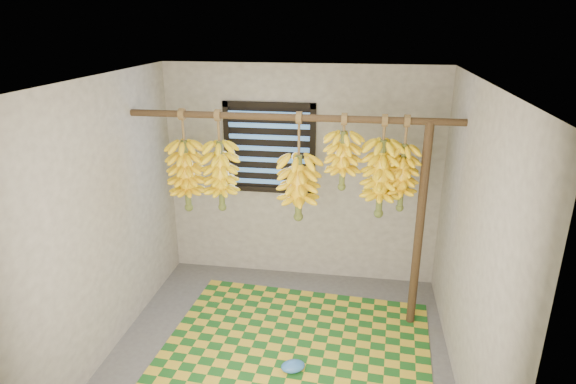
% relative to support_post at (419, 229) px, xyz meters
% --- Properties ---
extents(floor, '(3.00, 3.00, 0.01)m').
position_rel_support_post_xyz_m(floor, '(-1.20, -0.70, -1.00)').
color(floor, '#4F4F4F').
rests_on(floor, ground).
extents(ceiling, '(3.00, 3.00, 0.01)m').
position_rel_support_post_xyz_m(ceiling, '(-1.20, -0.70, 1.40)').
color(ceiling, silver).
rests_on(ceiling, wall_back).
extents(wall_back, '(3.00, 0.01, 2.40)m').
position_rel_support_post_xyz_m(wall_back, '(-1.20, 0.80, 0.20)').
color(wall_back, slate).
rests_on(wall_back, floor).
extents(wall_left, '(0.01, 3.00, 2.40)m').
position_rel_support_post_xyz_m(wall_left, '(-2.71, -0.70, 0.20)').
color(wall_left, slate).
rests_on(wall_left, floor).
extents(wall_right, '(0.01, 3.00, 2.40)m').
position_rel_support_post_xyz_m(wall_right, '(0.30, -0.70, 0.20)').
color(wall_right, slate).
rests_on(wall_right, floor).
extents(window, '(1.00, 0.04, 1.00)m').
position_rel_support_post_xyz_m(window, '(-1.55, 0.78, 0.50)').
color(window, black).
rests_on(window, wall_back).
extents(hanging_pole, '(3.00, 0.06, 0.06)m').
position_rel_support_post_xyz_m(hanging_pole, '(-1.20, 0.00, 1.00)').
color(hanging_pole, '#43311D').
rests_on(hanging_pole, wall_left).
extents(support_post, '(0.08, 0.08, 2.00)m').
position_rel_support_post_xyz_m(support_post, '(0.00, 0.00, 0.00)').
color(support_post, '#43311D').
rests_on(support_post, floor).
extents(woven_mat, '(2.49, 2.05, 0.01)m').
position_rel_support_post_xyz_m(woven_mat, '(-1.06, -0.57, -0.99)').
color(woven_mat, '#19551B').
rests_on(woven_mat, floor).
extents(plastic_bag, '(0.25, 0.23, 0.09)m').
position_rel_support_post_xyz_m(plastic_bag, '(-1.04, -0.89, -0.95)').
color(plastic_bag, '#306BB6').
rests_on(plastic_bag, woven_mat).
extents(banana_bunch_a, '(0.34, 0.34, 0.99)m').
position_rel_support_post_xyz_m(banana_bunch_a, '(-2.21, -0.00, 0.41)').
color(banana_bunch_a, brown).
rests_on(banana_bunch_a, hanging_pole).
extents(banana_bunch_b, '(0.34, 0.34, 0.96)m').
position_rel_support_post_xyz_m(banana_bunch_b, '(-1.87, 0.00, 0.42)').
color(banana_bunch_b, brown).
rests_on(banana_bunch_b, hanging_pole).
extents(banana_bunch_c, '(0.38, 0.38, 1.02)m').
position_rel_support_post_xyz_m(banana_bunch_c, '(-1.12, 0.00, 0.35)').
color(banana_bunch_c, brown).
rests_on(banana_bunch_c, hanging_pole).
extents(banana_bunch_d, '(0.33, 0.33, 0.70)m').
position_rel_support_post_xyz_m(banana_bunch_d, '(-0.73, 0.00, 0.62)').
color(banana_bunch_d, brown).
rests_on(banana_bunch_d, hanging_pole).
extents(banana_bunch_e, '(0.35, 0.35, 0.94)m').
position_rel_support_post_xyz_m(banana_bunch_e, '(-0.38, 0.00, 0.47)').
color(banana_bunch_e, brown).
rests_on(banana_bunch_e, hanging_pole).
extents(banana_bunch_f, '(0.28, 0.28, 0.87)m').
position_rel_support_post_xyz_m(banana_bunch_f, '(-0.19, 0.00, 0.49)').
color(banana_bunch_f, brown).
rests_on(banana_bunch_f, hanging_pole).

